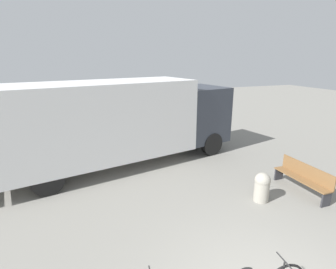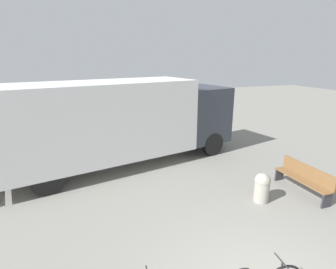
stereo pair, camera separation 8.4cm
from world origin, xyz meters
The scene contains 3 objects.
delivery_truck centered at (-1.21, 7.11, 1.84)m, with size 9.68×4.15×3.31m.
park_bench centered at (3.76, 2.89, 0.50)m, with size 0.41×1.97×0.91m.
bollard_near_bench centered at (2.16, 2.89, 0.48)m, with size 0.46×0.46×0.90m.
Camera 1 is at (-2.91, -2.69, 4.12)m, focal length 28.00 mm.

